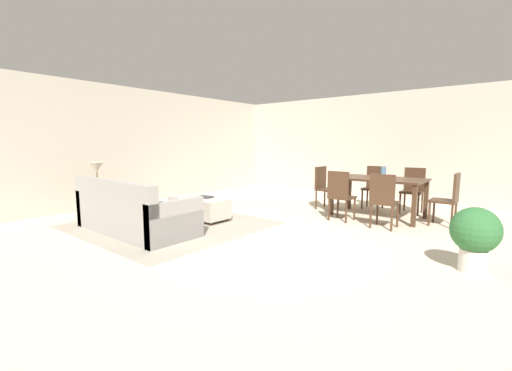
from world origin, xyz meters
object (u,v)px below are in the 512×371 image
at_px(couch, 133,214).
at_px(dining_chair_head_east, 449,196).
at_px(dining_chair_far_right, 413,187).
at_px(dining_chair_far_left, 374,184).
at_px(ottoman_table, 199,207).
at_px(dining_table, 378,182).
at_px(vase_centerpiece, 383,172).
at_px(side_table, 98,196).
at_px(dining_chair_near_left, 340,193).
at_px(potted_plant, 475,234).
at_px(dining_chair_near_right, 383,198).
at_px(dining_chair_head_west, 324,185).
at_px(table_lamp, 97,168).
at_px(book_on_ottoman, 205,197).

distance_m(couch, dining_chair_head_east, 5.27).
bearing_deg(dining_chair_far_right, dining_chair_far_left, -179.60).
xyz_separation_m(ottoman_table, dining_table, (2.51, 2.35, 0.44)).
bearing_deg(vase_centerpiece, side_table, -139.58).
relative_size(dining_chair_near_left, dining_chair_far_left, 1.00).
bearing_deg(dining_chair_head_east, vase_centerpiece, -179.77).
relative_size(side_table, dining_chair_near_left, 0.59).
xyz_separation_m(side_table, dining_table, (4.02, 3.50, 0.24)).
xyz_separation_m(couch, potted_plant, (4.44, 1.46, 0.14)).
distance_m(dining_chair_near_right, dining_chair_head_west, 1.82).
height_order(dining_table, dining_chair_near_right, dining_chair_near_right).
relative_size(table_lamp, dining_chair_near_left, 0.57).
bearing_deg(ottoman_table, table_lamp, -142.58).
relative_size(dining_chair_near_right, dining_chair_far_left, 1.00).
height_order(dining_chair_head_east, dining_chair_head_west, same).
distance_m(table_lamp, vase_centerpiece, 5.39).
relative_size(dining_chair_near_right, vase_centerpiece, 4.28).
xyz_separation_m(dining_table, potted_plant, (1.81, -2.15, -0.25)).
height_order(dining_chair_head_west, vase_centerpiece, vase_centerpiece).
height_order(ottoman_table, potted_plant, potted_plant).
bearing_deg(vase_centerpiece, potted_plant, -51.16).
distance_m(ottoman_table, dining_chair_far_right, 4.35).
height_order(dining_chair_head_east, book_on_ottoman, dining_chair_head_east).
height_order(couch, dining_chair_near_right, dining_chair_near_right).
bearing_deg(dining_chair_far_right, side_table, -135.46).
bearing_deg(dining_table, dining_chair_head_east, -0.14).
relative_size(dining_chair_near_right, book_on_ottoman, 3.54).
distance_m(dining_chair_near_left, dining_chair_far_right, 1.86).
height_order(dining_table, dining_chair_far_right, dining_chair_far_right).
relative_size(couch, table_lamp, 4.17).
bearing_deg(couch, ottoman_table, 84.60).
relative_size(table_lamp, dining_table, 0.32).
height_order(book_on_ottoman, potted_plant, potted_plant).
relative_size(dining_chair_far_right, book_on_ottoman, 3.54).
bearing_deg(couch, potted_plant, 18.19).
relative_size(dining_chair_near_right, dining_chair_head_west, 1.00).
bearing_deg(dining_chair_far_right, table_lamp, -135.46).
bearing_deg(couch, dining_chair_far_left, 63.31).
bearing_deg(potted_plant, couch, -161.81).
height_order(side_table, book_on_ottoman, side_table).
height_order(dining_chair_far_left, dining_chair_far_right, same).
bearing_deg(vase_centerpiece, dining_chair_near_right, -70.30).
xyz_separation_m(dining_chair_near_left, potted_plant, (2.21, -1.34, -0.09)).
xyz_separation_m(dining_chair_far_left, dining_chair_head_east, (1.59, -0.86, 0.00)).
xyz_separation_m(dining_chair_far_left, dining_chair_far_right, (0.79, 0.01, 0.00)).
bearing_deg(vase_centerpiece, dining_chair_far_right, 69.29).
xyz_separation_m(dining_table, dining_chair_near_left, (-0.40, -0.81, -0.15)).
bearing_deg(dining_chair_far_left, dining_chair_near_left, -90.64).
xyz_separation_m(couch, table_lamp, (-1.39, 0.11, 0.67)).
bearing_deg(dining_table, dining_chair_head_west, 177.82).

